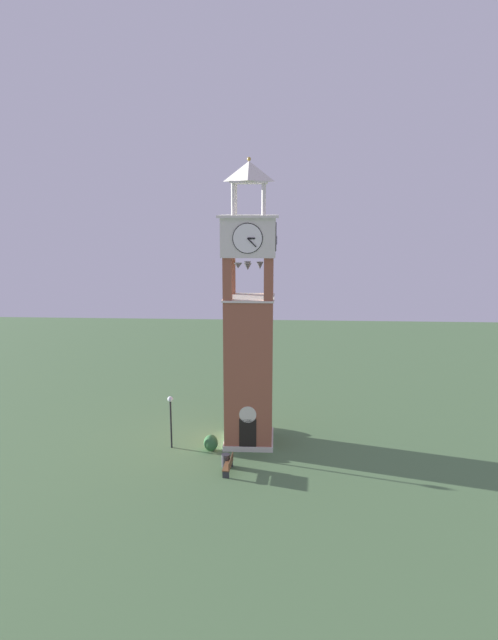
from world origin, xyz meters
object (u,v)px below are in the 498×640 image
Objects in this scene: trash_bin at (226,460)px; park_bench at (229,465)px; clock_tower at (249,333)px; lamp_post at (171,412)px.

park_bench is at bearing -70.59° from trash_bin.
clock_tower reaches higher than lamp_post.
lamp_post is (-5.04, -1.20, -5.05)m from clock_tower.
park_bench is 2.03× the size of trash_bin.
clock_tower is at bearing 13.42° from lamp_post.
lamp_post is at bearing 147.39° from trash_bin.
lamp_post is 4.99m from trash_bin.
clock_tower reaches higher than park_bench.
park_bench is 0.46× the size of lamp_post.
clock_tower is 11.38× the size of park_bench.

